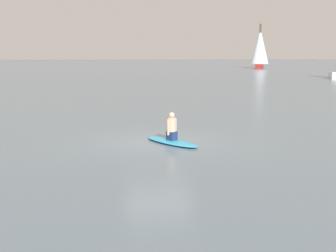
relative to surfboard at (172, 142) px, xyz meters
The scene contains 4 objects.
ground_plane 0.57m from the surfboard, 147.58° to the left, with size 400.00×400.00×0.00m, color slate.
surfboard is the anchor object (origin of this frame).
person_paddler 0.53m from the surfboard, ahead, with size 0.42×0.43×1.02m.
sailboat_near_right 81.09m from the surfboard, 70.28° to the left, with size 4.78×5.60×9.16m.
Camera 1 is at (-1.36, -16.30, 3.30)m, focal length 47.79 mm.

